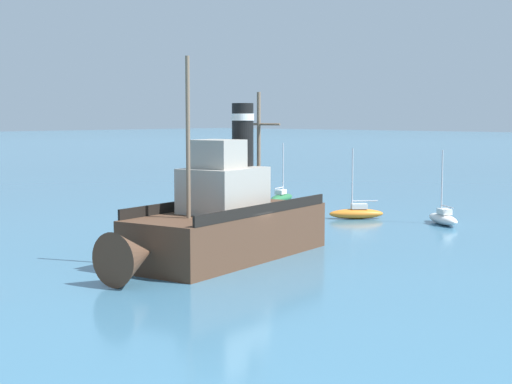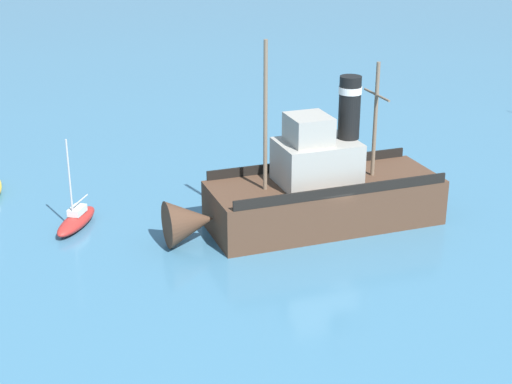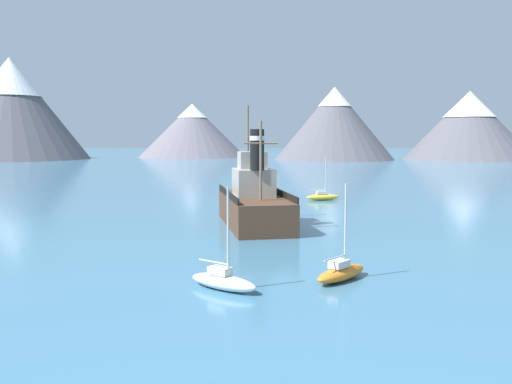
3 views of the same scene
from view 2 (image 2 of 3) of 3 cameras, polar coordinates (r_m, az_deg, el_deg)
The scene contains 3 objects.
ground_plane at distance 40.24m, azimuth 4.86°, elevation -3.02°, with size 600.00×600.00×0.00m, color teal.
old_tugboat at distance 40.39m, azimuth 4.23°, elevation -0.07°, with size 6.24×14.75×9.90m.
sailboat_red at distance 41.67m, azimuth -12.94°, elevation -1.98°, with size 3.92×2.56×4.90m.
Camera 2 is at (-35.19, 10.10, 16.70)m, focal length 55.00 mm.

